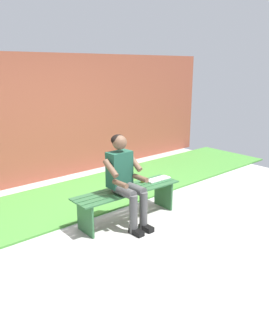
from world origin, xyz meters
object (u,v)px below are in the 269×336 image
object	(u,v)px
bench_near	(128,197)
apple	(143,180)
book_open	(158,179)
person_seated	(125,177)

from	to	relation	value
bench_near	apple	bearing A→B (deg)	-169.45
book_open	bench_near	bearing A→B (deg)	1.96
bench_near	person_seated	size ratio (longest dim) A/B	1.32
apple	book_open	bearing A→B (deg)	165.00
bench_near	person_seated	xyz separation A→B (m)	(0.13, 0.10, 0.35)
apple	book_open	distance (m)	0.27
person_seated	apple	bearing A→B (deg)	-160.86
apple	bench_near	bearing A→B (deg)	10.55
bench_near	person_seated	distance (m)	0.39
person_seated	bench_near	bearing A→B (deg)	-141.59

